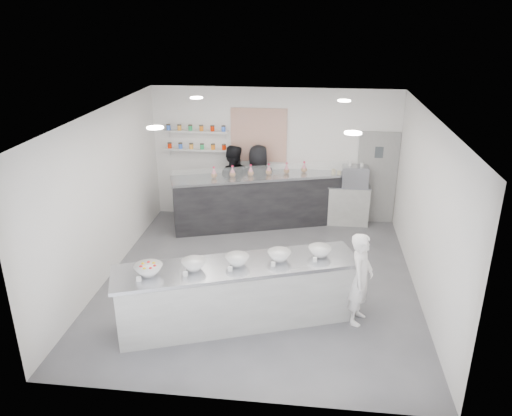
{
  "coord_description": "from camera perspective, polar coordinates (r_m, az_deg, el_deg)",
  "views": [
    {
      "loc": [
        0.87,
        -7.84,
        4.56
      ],
      "look_at": [
        -0.11,
        0.4,
        1.24
      ],
      "focal_mm": 35.0,
      "sensor_mm": 36.0,
      "label": 1
    }
  ],
  "objects": [
    {
      "name": "floor",
      "position": [
        9.12,
        0.37,
        -8.22
      ],
      "size": [
        6.0,
        6.0,
        0.0
      ],
      "primitive_type": "plane",
      "color": "#515156",
      "rests_on": "ground"
    },
    {
      "name": "ceiling",
      "position": [
        8.05,
        0.43,
        10.61
      ],
      "size": [
        6.0,
        6.0,
        0.0
      ],
      "primitive_type": "plane",
      "rotation": [
        3.14,
        0.0,
        0.0
      ],
      "color": "white",
      "rests_on": "floor"
    },
    {
      "name": "back_wall",
      "position": [
        11.3,
        2.1,
        6.07
      ],
      "size": [
        5.5,
        0.0,
        5.5
      ],
      "primitive_type": "plane",
      "rotation": [
        1.57,
        0.0,
        0.0
      ],
      "color": "white",
      "rests_on": "floor"
    },
    {
      "name": "left_wall",
      "position": [
        9.17,
        -16.95,
        1.3
      ],
      "size": [
        0.0,
        6.0,
        6.0
      ],
      "primitive_type": "plane",
      "rotation": [
        1.57,
        0.0,
        1.57
      ],
      "color": "white",
      "rests_on": "floor"
    },
    {
      "name": "right_wall",
      "position": [
        8.63,
        18.86,
        -0.21
      ],
      "size": [
        0.0,
        6.0,
        6.0
      ],
      "primitive_type": "plane",
      "rotation": [
        1.57,
        0.0,
        -1.57
      ],
      "color": "white",
      "rests_on": "floor"
    },
    {
      "name": "back_door",
      "position": [
        11.46,
        13.61,
        3.33
      ],
      "size": [
        0.88,
        0.04,
        2.1
      ],
      "primitive_type": "cube",
      "color": "gray",
      "rests_on": "floor"
    },
    {
      "name": "pattern_panel",
      "position": [
        11.2,
        0.32,
        8.32
      ],
      "size": [
        1.25,
        0.03,
        1.2
      ],
      "primitive_type": "cube",
      "color": "#A24423",
      "rests_on": "back_wall"
    },
    {
      "name": "jar_shelf_lower",
      "position": [
        11.45,
        -6.76,
        6.66
      ],
      "size": [
        1.45,
        0.22,
        0.04
      ],
      "primitive_type": "cube",
      "color": "silver",
      "rests_on": "back_wall"
    },
    {
      "name": "jar_shelf_upper",
      "position": [
        11.35,
        -6.85,
        8.71
      ],
      "size": [
        1.45,
        0.22,
        0.04
      ],
      "primitive_type": "cube",
      "color": "silver",
      "rests_on": "back_wall"
    },
    {
      "name": "preserve_jars",
      "position": [
        11.36,
        -6.84,
        8.0
      ],
      "size": [
        1.45,
        0.1,
        0.56
      ],
      "primitive_type": null,
      "color": "red",
      "rests_on": "jar_shelf_lower"
    },
    {
      "name": "downlight_0",
      "position": [
        7.38,
        -11.46,
        9.0
      ],
      "size": [
        0.24,
        0.24,
        0.02
      ],
      "primitive_type": "cylinder",
      "color": "white",
      "rests_on": "ceiling"
    },
    {
      "name": "downlight_1",
      "position": [
        7.05,
        11.02,
        8.42
      ],
      "size": [
        0.24,
        0.24,
        0.02
      ],
      "primitive_type": "cylinder",
      "color": "white",
      "rests_on": "ceiling"
    },
    {
      "name": "downlight_2",
      "position": [
        9.84,
        -6.83,
        12.41
      ],
      "size": [
        0.24,
        0.24,
        0.02
      ],
      "primitive_type": "cylinder",
      "color": "white",
      "rests_on": "ceiling"
    },
    {
      "name": "downlight_3",
      "position": [
        9.59,
        10.05,
        11.99
      ],
      "size": [
        0.24,
        0.24,
        0.02
      ],
      "primitive_type": "cylinder",
      "color": "white",
      "rests_on": "ceiling"
    },
    {
      "name": "prep_counter",
      "position": [
        7.76,
        -2.1,
        -9.76
      ],
      "size": [
        3.76,
        2.03,
        1.01
      ],
      "primitive_type": "cube",
      "rotation": [
        0.0,
        0.0,
        0.34
      ],
      "color": "#9B9B96",
      "rests_on": "floor"
    },
    {
      "name": "back_bar",
      "position": [
        11.08,
        0.42,
        0.83
      ],
      "size": [
        3.87,
        1.85,
        1.19
      ],
      "primitive_type": "cube",
      "rotation": [
        0.0,
        0.0,
        0.31
      ],
      "color": "black",
      "rests_on": "floor"
    },
    {
      "name": "sneeze_guard",
      "position": [
        10.52,
        0.8,
        4.05
      ],
      "size": [
        3.61,
        1.18,
        0.32
      ],
      "primitive_type": "cube",
      "rotation": [
        0.0,
        0.0,
        0.31
      ],
      "color": "white",
      "rests_on": "back_bar"
    },
    {
      "name": "espresso_ledge",
      "position": [
        11.41,
        9.71,
        0.4
      ],
      "size": [
        1.24,
        0.39,
        0.92
      ],
      "primitive_type": "cube",
      "color": "#9B9B96",
      "rests_on": "floor"
    },
    {
      "name": "espresso_machine",
      "position": [
        11.2,
        11.25,
        3.57
      ],
      "size": [
        0.57,
        0.39,
        0.44
      ],
      "primitive_type": "cube",
      "color": "#93969E",
      "rests_on": "espresso_ledge"
    },
    {
      "name": "cup_stacks",
      "position": [
        11.19,
        9.12,
        3.45
      ],
      "size": [
        0.24,
        0.24,
        0.35
      ],
      "primitive_type": null,
      "color": "#C1B18B",
      "rests_on": "espresso_ledge"
    },
    {
      "name": "prep_bowls",
      "position": [
        7.47,
        -2.16,
        -6.0
      ],
      "size": [
        2.94,
        1.43,
        0.14
      ],
      "primitive_type": null,
      "rotation": [
        0.0,
        0.0,
        0.34
      ],
      "color": "white",
      "rests_on": "prep_counter"
    },
    {
      "name": "label_cards",
      "position": [
        7.11,
        -4.09,
        -7.94
      ],
      "size": [
        2.66,
        0.04,
        0.07
      ],
      "primitive_type": null,
      "color": "white",
      "rests_on": "prep_counter"
    },
    {
      "name": "cookie_bags",
      "position": [
        10.85,
        0.43,
        4.4
      ],
      "size": [
        2.07,
        0.78,
        0.25
      ],
      "primitive_type": null,
      "rotation": [
        0.0,
        0.0,
        0.31
      ],
      "color": "#DE6981",
      "rests_on": "back_bar"
    },
    {
      "name": "woman_prep",
      "position": [
        7.82,
        11.86,
        -7.92
      ],
      "size": [
        0.5,
        0.63,
        1.49
      ],
      "primitive_type": "imported",
      "rotation": [
        0.0,
        0.0,
        1.26
      ],
      "color": "white",
      "rests_on": "floor"
    },
    {
      "name": "staff_left",
      "position": [
        11.3,
        -2.7,
        2.81
      ],
      "size": [
        0.87,
        0.68,
        1.78
      ],
      "primitive_type": "imported",
      "rotation": [
        0.0,
        0.0,
        3.15
      ],
      "color": "black",
      "rests_on": "floor"
    },
    {
      "name": "staff_right",
      "position": [
        11.22,
        0.27,
        2.74
      ],
      "size": [
        0.99,
        0.76,
        1.79
      ],
      "primitive_type": "imported",
      "rotation": [
        0.0,
        0.0,
        3.38
      ],
      "color": "black",
      "rests_on": "floor"
    }
  ]
}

